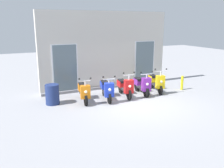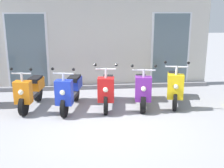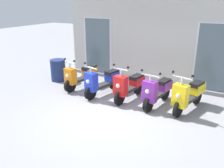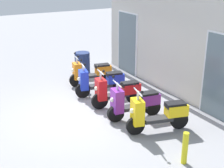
# 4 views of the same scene
# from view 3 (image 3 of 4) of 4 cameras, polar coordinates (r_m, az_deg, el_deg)

# --- Properties ---
(ground_plane) EXTENTS (40.00, 40.00, 0.00)m
(ground_plane) POSITION_cam_3_polar(r_m,az_deg,el_deg) (6.44, -0.83, -7.48)
(ground_plane) COLOR #939399
(storefront_facade) EXTENTS (6.74, 0.50, 3.78)m
(storefront_facade) POSITION_cam_3_polar(r_m,az_deg,el_deg) (8.65, 9.60, 12.05)
(storefront_facade) COLOR beige
(storefront_facade) RESTS_ON ground_plane
(scooter_orange) EXTENTS (0.61, 1.50, 1.14)m
(scooter_orange) POSITION_cam_3_polar(r_m,az_deg,el_deg) (8.26, -7.52, 2.00)
(scooter_orange) COLOR black
(scooter_orange) RESTS_ON ground_plane
(scooter_blue) EXTENTS (0.69, 1.58, 1.16)m
(scooter_blue) POSITION_cam_3_polar(r_m,az_deg,el_deg) (7.60, -2.27, 0.76)
(scooter_blue) COLOR black
(scooter_blue) RESTS_ON ground_plane
(scooter_red) EXTENTS (0.59, 1.53, 1.22)m
(scooter_red) POSITION_cam_3_polar(r_m,az_deg,el_deg) (7.24, 4.20, -0.30)
(scooter_red) COLOR black
(scooter_red) RESTS_ON ground_plane
(scooter_purple) EXTENTS (0.63, 1.51, 1.17)m
(scooter_purple) POSITION_cam_3_polar(r_m,az_deg,el_deg) (6.95, 10.89, -1.67)
(scooter_purple) COLOR black
(scooter_purple) RESTS_ON ground_plane
(scooter_yellow) EXTENTS (0.76, 1.56, 1.22)m
(scooter_yellow) POSITION_cam_3_polar(r_m,az_deg,el_deg) (6.84, 18.09, -2.39)
(scooter_yellow) COLOR black
(scooter_yellow) RESTS_ON ground_plane
(trash_bin) EXTENTS (0.56, 0.56, 0.82)m
(trash_bin) POSITION_cam_3_polar(r_m,az_deg,el_deg) (9.22, -12.90, 3.28)
(trash_bin) COLOR navy
(trash_bin) RESTS_ON ground_plane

